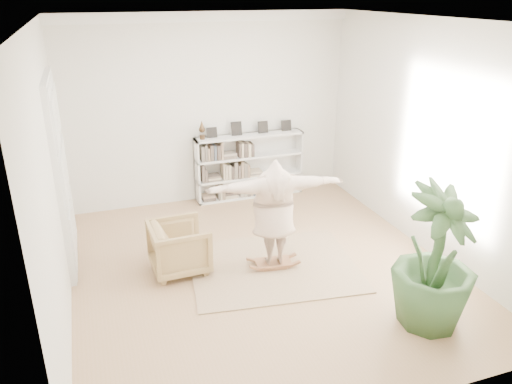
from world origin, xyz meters
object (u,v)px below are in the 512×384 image
bookshelf (249,166)px  rocker_board (273,263)px  armchair (180,247)px  houseplant (436,259)px  person (274,210)px

bookshelf → rocker_board: bearing=-101.1°
armchair → rocker_board: 1.45m
bookshelf → houseplant: (0.82, -4.76, 0.29)m
bookshelf → armchair: (-1.91, -2.45, -0.25)m
bookshelf → rocker_board: bookshelf is taller
rocker_board → person: (-0.00, -0.00, 0.89)m
armchair → person: bearing=-108.4°
bookshelf → armchair: bookshelf is taller
armchair → person: 1.52m
armchair → houseplant: (2.73, -2.31, 0.54)m
bookshelf → armchair: 3.12m
armchair → rocker_board: (1.36, -0.39, -0.31)m
rocker_board → houseplant: houseplant is taller
person → houseplant: houseplant is taller
person → houseplant: 2.36m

